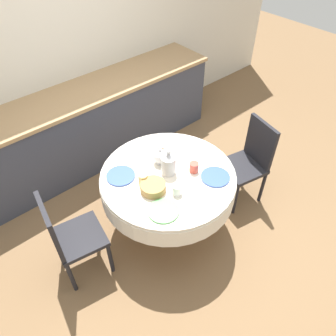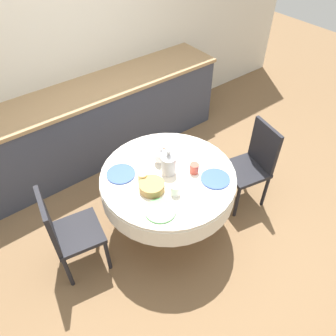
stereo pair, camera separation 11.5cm
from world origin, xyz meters
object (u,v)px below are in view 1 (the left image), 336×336
chair_left (249,159)px  coffee_carafe (168,164)px  chair_right (68,236)px  teapot (160,156)px

chair_left → coffee_carafe: 0.99m
chair_right → coffee_carafe: bearing=91.4°
chair_right → coffee_carafe: coffee_carafe is taller
chair_left → chair_right: bearing=91.1°
chair_right → teapot: size_ratio=5.10×
chair_left → teapot: chair_left is taller
chair_right → chair_left: bearing=88.9°
chair_left → coffee_carafe: bearing=88.6°
teapot → chair_right: bearing=179.4°
chair_left → teapot: bearing=79.9°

